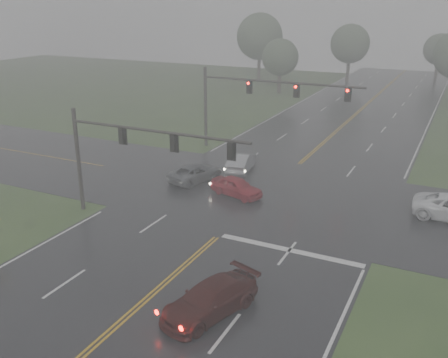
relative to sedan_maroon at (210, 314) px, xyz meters
The scene contains 13 objects.
main_road 13.41m from the sedan_maroon, 104.05° to the left, with size 18.00×160.00×0.02m, color black.
cross_street 15.35m from the sedan_maroon, 102.23° to the left, with size 120.00×14.00×0.02m, color black.
stop_bar 7.51m from the sedan_maroon, 80.45° to the left, with size 8.50×0.50×0.01m, color silver.
sedan_maroon is the anchor object (origin of this frame).
sedan_red 14.67m from the sedan_maroon, 110.13° to the left, with size 1.63×4.05×1.38m, color #A10E1A.
sedan_silver 20.39m from the sedan_maroon, 110.33° to the left, with size 1.62×4.66×1.53m, color gray.
car_grey 17.88m from the sedan_maroon, 121.31° to the left, with size 2.18×4.73×1.31m, color #4D5054.
signal_gantry_near 12.83m from the sedan_maroon, 144.12° to the left, with size 12.53×0.31×6.99m.
signal_gantry_far 26.82m from the sedan_maroon, 109.29° to the left, with size 15.15×0.39×7.60m.
tree_nw_a 59.04m from the sedan_maroon, 107.19° to the left, with size 5.57×5.57×8.18m.
tree_n_mid 73.48m from the sedan_maroon, 98.30° to the left, with size 6.69×6.69×9.83m.
tree_nw_b 70.38m from the sedan_maroon, 110.60° to the left, with size 7.94×7.94×11.65m.
tree_n_far 82.18m from the sedan_maroon, 87.71° to the left, with size 5.51×5.51×8.09m.
Camera 1 is at (12.34, -10.08, 13.43)m, focal length 40.00 mm.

